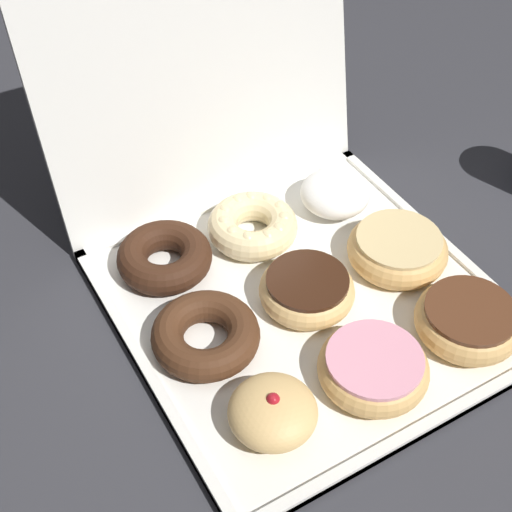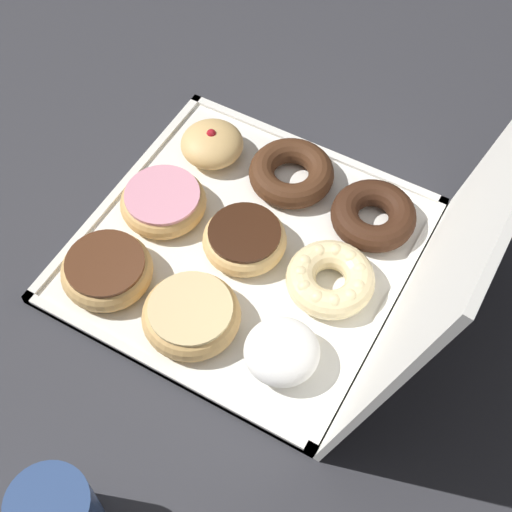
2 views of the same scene
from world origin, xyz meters
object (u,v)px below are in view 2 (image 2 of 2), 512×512
at_px(chocolate_frosted_donut_2, 107,270).
at_px(chocolate_frosted_donut_4, 245,237).
at_px(powdered_filled_donut_8, 282,351).
at_px(jelly_filled_donut_0, 212,144).
at_px(chocolate_cake_ring_donut_3, 292,173).
at_px(glazed_ring_donut_5, 193,316).
at_px(chocolate_cake_ring_donut_6, 373,216).
at_px(donut_box, 245,250).
at_px(cruller_donut_7, 330,279).
at_px(pink_frosted_donut_1, 164,201).

xyz_separation_m(chocolate_frosted_donut_2, chocolate_frosted_donut_4, (-0.13, 0.13, -0.00)).
bearing_deg(powdered_filled_donut_8, jelly_filled_donut_0, -134.78).
relative_size(chocolate_cake_ring_donut_3, chocolate_frosted_donut_4, 1.07).
bearing_deg(glazed_ring_donut_5, chocolate_cake_ring_donut_6, 152.89).
bearing_deg(glazed_ring_donut_5, jelly_filled_donut_0, -153.46).
xyz_separation_m(donut_box, glazed_ring_donut_5, (0.13, 0.00, 0.03)).
relative_size(chocolate_frosted_donut_4, chocolate_cake_ring_donut_6, 0.97).
xyz_separation_m(donut_box, chocolate_frosted_donut_2, (0.13, -0.13, 0.03)).
height_order(chocolate_frosted_donut_4, cruller_donut_7, cruller_donut_7).
bearing_deg(chocolate_cake_ring_donut_6, donut_box, -47.64).
bearing_deg(cruller_donut_7, chocolate_cake_ring_donut_3, -136.99).
distance_m(donut_box, glazed_ring_donut_5, 0.13).
relative_size(pink_frosted_donut_1, cruller_donut_7, 1.04).
bearing_deg(chocolate_frosted_donut_4, chocolate_cake_ring_donut_3, 178.82).
height_order(glazed_ring_donut_5, cruller_donut_7, same).
distance_m(glazed_ring_donut_5, chocolate_cake_ring_donut_6, 0.28).
bearing_deg(chocolate_frosted_donut_2, powdered_filled_donut_8, 91.50).
height_order(donut_box, jelly_filled_donut_0, jelly_filled_donut_0).
bearing_deg(cruller_donut_7, chocolate_frosted_donut_4, -92.21).
xyz_separation_m(pink_frosted_donut_1, glazed_ring_donut_5, (0.13, 0.13, 0.00)).
relative_size(donut_box, powdered_filled_donut_8, 4.56).
xyz_separation_m(jelly_filled_donut_0, powdered_filled_donut_8, (0.24, 0.24, 0.00)).
relative_size(chocolate_cake_ring_donut_3, powdered_filled_donut_8, 1.31).
distance_m(chocolate_frosted_donut_4, glazed_ring_donut_5, 0.13).
xyz_separation_m(jelly_filled_donut_0, chocolate_cake_ring_donut_3, (-0.01, 0.12, -0.00)).
distance_m(chocolate_frosted_donut_4, cruller_donut_7, 0.13).
bearing_deg(powdered_filled_donut_8, donut_box, -135.23).
bearing_deg(donut_box, chocolate_frosted_donut_4, -155.86).
relative_size(pink_frosted_donut_1, glazed_ring_donut_5, 0.96).
distance_m(chocolate_frosted_donut_2, chocolate_frosted_donut_4, 0.18).
height_order(chocolate_frosted_donut_4, chocolate_cake_ring_donut_6, same).
height_order(chocolate_frosted_donut_2, glazed_ring_donut_5, same).
bearing_deg(donut_box, chocolate_frosted_donut_2, -45.00).
height_order(donut_box, chocolate_cake_ring_donut_3, chocolate_cake_ring_donut_3).
distance_m(chocolate_frosted_donut_2, powdered_filled_donut_8, 0.25).
relative_size(donut_box, chocolate_frosted_donut_4, 3.73).
xyz_separation_m(chocolate_cake_ring_donut_3, cruller_donut_7, (0.13, 0.12, 0.00)).
xyz_separation_m(chocolate_cake_ring_donut_3, chocolate_frosted_donut_4, (0.13, -0.00, 0.00)).
bearing_deg(chocolate_frosted_donut_4, cruller_donut_7, 87.79).
relative_size(jelly_filled_donut_0, chocolate_frosted_donut_2, 0.76).
xyz_separation_m(jelly_filled_donut_0, pink_frosted_donut_1, (0.12, -0.00, -0.00)).
xyz_separation_m(chocolate_frosted_donut_4, cruller_donut_7, (0.00, 0.13, 0.00)).
bearing_deg(chocolate_cake_ring_donut_3, chocolate_frosted_donut_2, -26.55).
bearing_deg(jelly_filled_donut_0, chocolate_frosted_donut_4, 46.10).
relative_size(donut_box, chocolate_cake_ring_donut_3, 3.47).
distance_m(pink_frosted_donut_1, cruller_donut_7, 0.25).
bearing_deg(powdered_filled_donut_8, chocolate_frosted_donut_2, -88.50).
xyz_separation_m(chocolate_frosted_donut_2, chocolate_cake_ring_donut_6, (-0.25, 0.26, -0.00)).
bearing_deg(chocolate_cake_ring_donut_6, chocolate_frosted_donut_2, -46.30).
relative_size(jelly_filled_donut_0, powdered_filled_donut_8, 0.99).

